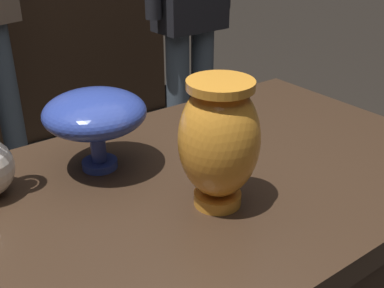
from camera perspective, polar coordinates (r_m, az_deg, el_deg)
vase_centerpiece at (r=0.75m, az=3.29°, el=0.47°), size 0.13×0.13×0.22m
vase_left_accent at (r=0.88m, az=-11.63°, el=3.51°), size 0.19×0.19×0.15m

